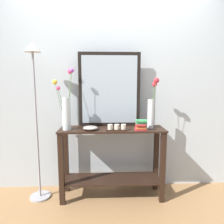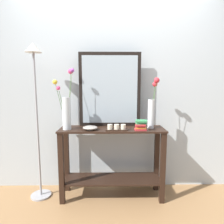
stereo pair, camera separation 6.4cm
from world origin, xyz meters
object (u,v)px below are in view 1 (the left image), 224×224
at_px(tall_vase_left, 66,108).
at_px(book_stack, 141,125).
at_px(console_table, 112,156).
at_px(floor_lamp, 35,96).
at_px(decorative_bowl, 90,128).
at_px(vase_right, 152,107).
at_px(mirror_leaning, 110,90).
at_px(candle_tray, 117,128).

height_order(tall_vase_left, book_stack, tall_vase_left).
bearing_deg(console_table, floor_lamp, 179.54).
bearing_deg(decorative_bowl, console_table, 18.33).
xyz_separation_m(tall_vase_left, vase_right, (0.97, 0.05, -0.00)).
bearing_deg(mirror_leaning, tall_vase_left, -158.72).
bearing_deg(tall_vase_left, mirror_leaning, 21.28).
relative_size(console_table, tall_vase_left, 1.77).
xyz_separation_m(vase_right, decorative_bowl, (-0.71, -0.09, -0.21)).
height_order(vase_right, floor_lamp, floor_lamp).
distance_m(candle_tray, book_stack, 0.27).
relative_size(console_table, candle_tray, 4.98).
height_order(console_table, floor_lamp, floor_lamp).
relative_size(mirror_leaning, tall_vase_left, 1.29).
bearing_deg(decorative_bowl, floor_lamp, 171.91).
relative_size(console_table, decorative_bowl, 7.34).
height_order(candle_tray, book_stack, book_stack).
xyz_separation_m(mirror_leaning, decorative_bowl, (-0.22, -0.23, -0.42)).
xyz_separation_m(console_table, tall_vase_left, (-0.51, -0.04, 0.58)).
height_order(mirror_leaning, book_stack, mirror_leaning).
bearing_deg(decorative_bowl, vase_right, 7.26).
bearing_deg(tall_vase_left, console_table, 4.65).
distance_m(vase_right, candle_tray, 0.47).
distance_m(tall_vase_left, floor_lamp, 0.38).
height_order(console_table, candle_tray, candle_tray).
bearing_deg(vase_right, console_table, -178.94).
bearing_deg(decorative_bowl, mirror_leaning, 46.06).
relative_size(mirror_leaning, floor_lamp, 0.49).
bearing_deg(vase_right, book_stack, -140.73).
xyz_separation_m(tall_vase_left, candle_tray, (0.56, -0.06, -0.22)).
distance_m(console_table, mirror_leaning, 0.80).
relative_size(tall_vase_left, candle_tray, 2.82).
distance_m(mirror_leaning, vase_right, 0.54).
bearing_deg(mirror_leaning, candle_tray, -73.54).
distance_m(candle_tray, decorative_bowl, 0.30).
height_order(decorative_bowl, book_stack, book_stack).
relative_size(mirror_leaning, book_stack, 6.51).
distance_m(tall_vase_left, book_stack, 0.85).
xyz_separation_m(console_table, vase_right, (0.46, 0.01, 0.58)).
bearing_deg(mirror_leaning, vase_right, -16.12).
relative_size(vase_right, book_stack, 4.30).
xyz_separation_m(mirror_leaning, book_stack, (0.34, -0.26, -0.38)).
relative_size(console_table, vase_right, 2.08).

